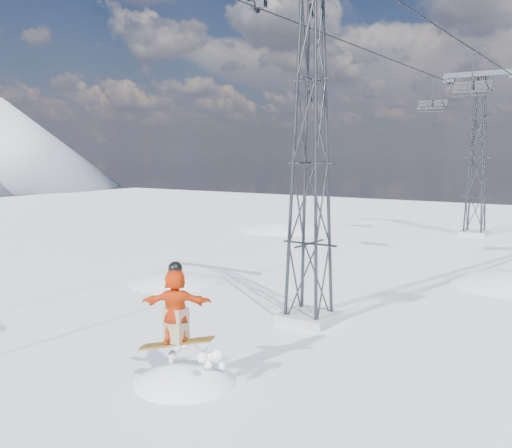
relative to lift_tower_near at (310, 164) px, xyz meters
The scene contains 8 objects.
ground 9.72m from the lift_tower_near, 95.71° to the right, with size 120.00×120.00×0.00m, color white.
snow_terrain 20.81m from the lift_tower_near, 112.81° to the left, with size 39.00×37.00×22.00m.
lift_tower_near is the anchor object (origin of this frame).
lift_tower_far 25.00m from the lift_tower_near, 90.00° to the left, with size 5.20×1.80×11.43m.
haul_cables 12.70m from the lift_tower_near, 90.00° to the left, with size 4.46×51.00×0.06m.
snowboarder_jump 9.58m from the lift_tower_near, 91.18° to the right, with size 4.40×4.40×7.14m.
lift_chair_mid 13.55m from the lift_tower_near, 80.31° to the left, with size 1.81×0.52×2.24m.
lift_chair_far 21.54m from the lift_tower_near, 95.94° to the left, with size 1.90×0.55×2.36m.
Camera 1 is at (9.84, -9.13, 5.84)m, focal length 40.00 mm.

